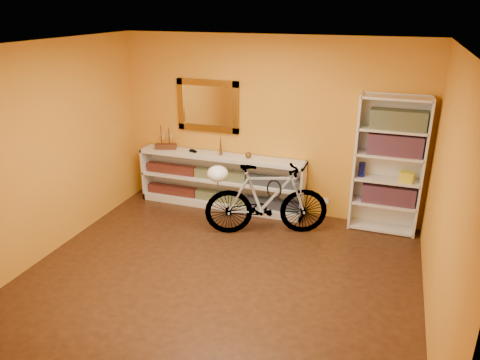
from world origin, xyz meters
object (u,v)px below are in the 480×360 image
(console_unit, at_px, (221,181))
(bookcase, at_px, (388,166))
(bicycle, at_px, (266,200))
(helmet, at_px, (218,174))

(console_unit, xyz_separation_m, bookcase, (2.41, 0.03, 0.52))
(bookcase, distance_m, bicycle, 1.70)
(helmet, bearing_deg, bicycle, 20.60)
(console_unit, bearing_deg, helmet, -71.01)
(console_unit, distance_m, bicycle, 1.10)
(bookcase, xyz_separation_m, helmet, (-2.12, -0.87, -0.06))
(console_unit, height_order, bicycle, bicycle)
(helmet, bearing_deg, console_unit, 108.99)
(console_unit, xyz_separation_m, bicycle, (0.90, -0.62, 0.08))
(console_unit, bearing_deg, bicycle, -34.25)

